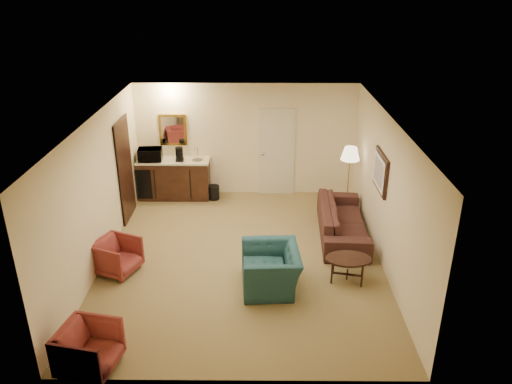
# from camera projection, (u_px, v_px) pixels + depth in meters

# --- Properties ---
(ground) EXTENTS (6.00, 6.00, 0.00)m
(ground) POSITION_uv_depth(u_px,v_px,m) (242.00, 258.00, 9.15)
(ground) COLOR #997E4D
(ground) RESTS_ON ground
(room_walls) EXTENTS (5.02, 6.01, 2.61)m
(room_walls) POSITION_uv_depth(u_px,v_px,m) (238.00, 156.00, 9.16)
(room_walls) COLOR beige
(room_walls) RESTS_ON ground
(wetbar_cabinet) EXTENTS (1.64, 0.58, 0.92)m
(wetbar_cabinet) POSITION_uv_depth(u_px,v_px,m) (174.00, 179.00, 11.46)
(wetbar_cabinet) COLOR #3C1F13
(wetbar_cabinet) RESTS_ON ground
(sofa) EXTENTS (0.77, 2.26, 0.87)m
(sofa) POSITION_uv_depth(u_px,v_px,m) (343.00, 216.00, 9.77)
(sofa) COLOR black
(sofa) RESTS_ON ground
(teal_armchair) EXTENTS (0.75, 1.10, 0.92)m
(teal_armchair) POSITION_uv_depth(u_px,v_px,m) (271.00, 263.00, 8.13)
(teal_armchair) COLOR #1E494B
(teal_armchair) RESTS_ON ground
(rose_chair_near) EXTENTS (0.83, 0.85, 0.68)m
(rose_chair_near) POSITION_uv_depth(u_px,v_px,m) (117.00, 255.00, 8.60)
(rose_chair_near) COLOR maroon
(rose_chair_near) RESTS_ON ground
(rose_chair_far) EXTENTS (0.78, 0.81, 0.72)m
(rose_chair_far) POSITION_uv_depth(u_px,v_px,m) (89.00, 347.00, 6.45)
(rose_chair_far) COLOR maroon
(rose_chair_far) RESTS_ON ground
(coffee_table) EXTENTS (0.86, 0.67, 0.44)m
(coffee_table) POSITION_uv_depth(u_px,v_px,m) (348.00, 269.00, 8.41)
(coffee_table) COLOR black
(coffee_table) RESTS_ON ground
(floor_lamp) EXTENTS (0.40, 0.40, 1.50)m
(floor_lamp) POSITION_uv_depth(u_px,v_px,m) (348.00, 180.00, 10.61)
(floor_lamp) COLOR #B1873B
(floor_lamp) RESTS_ON ground
(waste_bin) EXTENTS (0.35, 0.35, 0.33)m
(waste_bin) POSITION_uv_depth(u_px,v_px,m) (214.00, 192.00, 11.48)
(waste_bin) COLOR black
(waste_bin) RESTS_ON ground
(microwave) EXTENTS (0.54, 0.33, 0.35)m
(microwave) POSITION_uv_depth(u_px,v_px,m) (150.00, 153.00, 11.16)
(microwave) COLOR black
(microwave) RESTS_ON wetbar_cabinet
(coffee_maker) EXTENTS (0.19, 0.19, 0.32)m
(coffee_maker) POSITION_uv_depth(u_px,v_px,m) (179.00, 154.00, 11.15)
(coffee_maker) COLOR black
(coffee_maker) RESTS_ON wetbar_cabinet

